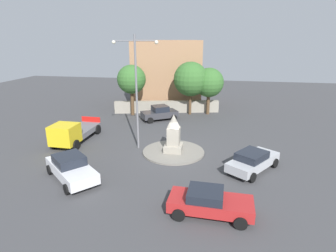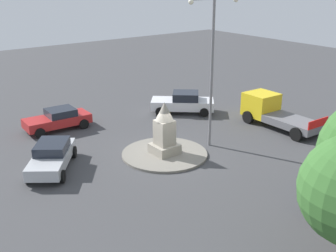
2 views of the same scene
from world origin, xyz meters
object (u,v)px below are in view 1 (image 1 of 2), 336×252
object	(u,v)px
truck_yellow_passing	(72,133)
monument	(174,135)
car_white_near_island	(71,168)
tree_near_wall	(191,79)
tree_far_corner	(209,83)
car_red_parked_right	(209,202)
car_dark_grey_approaching	(160,113)
car_silver_far_side	(253,161)
streetlamp	(136,83)
corner_building	(165,73)
tree_mid_cluster	(131,80)

from	to	relation	value
truck_yellow_passing	monument	bearing A→B (deg)	-2.69
car_white_near_island	tree_near_wall	world-z (taller)	tree_near_wall
monument	tree_far_corner	xyz separation A→B (m)	(2.14, 12.07, 2.22)
car_red_parked_right	truck_yellow_passing	bearing A→B (deg)	145.93
car_dark_grey_approaching	tree_far_corner	xyz separation A→B (m)	(5.06, 3.41, 2.90)
car_dark_grey_approaching	tree_far_corner	distance (m)	6.76
car_silver_far_side	tree_near_wall	bearing A→B (deg)	112.26
car_red_parked_right	tree_far_corner	distance (m)	19.80
streetlamp	truck_yellow_passing	xyz separation A→B (m)	(-5.71, -0.04, -4.29)
truck_yellow_passing	tree_near_wall	bearing A→B (deg)	52.00
car_silver_far_side	truck_yellow_passing	xyz separation A→B (m)	(-14.35, 2.50, 0.23)
car_dark_grey_approaching	corner_building	world-z (taller)	corner_building
car_dark_grey_approaching	tree_near_wall	distance (m)	5.35
monument	corner_building	bearing A→B (deg)	102.83
car_dark_grey_approaching	tree_far_corner	bearing A→B (deg)	34.01
car_silver_far_side	car_white_near_island	distance (m)	11.78
car_silver_far_side	tree_near_wall	xyz separation A→B (m)	(-5.61, 13.70, 3.37)
car_red_parked_right	tree_mid_cluster	world-z (taller)	tree_mid_cluster
corner_building	car_red_parked_right	bearing A→B (deg)	-74.26
car_white_near_island	truck_yellow_passing	distance (m)	6.46
streetlamp	car_red_parked_right	world-z (taller)	streetlamp
corner_building	car_dark_grey_approaching	bearing A→B (deg)	-83.71
truck_yellow_passing	tree_near_wall	size ratio (longest dim) A/B	0.92
monument	car_dark_grey_approaching	xyz separation A→B (m)	(-2.92, 8.66, -0.68)
tree_near_wall	tree_mid_cluster	size ratio (longest dim) A/B	1.05
car_white_near_island	corner_building	size ratio (longest dim) A/B	0.52
tree_near_wall	tree_far_corner	bearing A→B (deg)	12.83
streetlamp	corner_building	world-z (taller)	streetlamp
car_dark_grey_approaching	car_red_parked_right	size ratio (longest dim) A/B	0.98
streetlamp	car_red_parked_right	distance (m)	10.93
car_silver_far_side	car_dark_grey_approaching	distance (m)	13.77
car_silver_far_side	tree_far_corner	xyz separation A→B (m)	(-3.55, 14.17, 2.95)
car_white_near_island	tree_mid_cluster	distance (m)	15.80
tree_mid_cluster	car_white_near_island	bearing A→B (deg)	-87.16
tree_mid_cluster	car_dark_grey_approaching	bearing A→B (deg)	-22.75
tree_far_corner	car_dark_grey_approaching	bearing A→B (deg)	-145.99
tree_near_wall	streetlamp	bearing A→B (deg)	-105.24
truck_yellow_passing	tree_far_corner	world-z (taller)	tree_far_corner
car_white_near_island	tree_near_wall	xyz separation A→B (m)	(5.73, 16.91, 3.32)
car_silver_far_side	tree_far_corner	size ratio (longest dim) A/B	0.82
car_dark_grey_approaching	car_white_near_island	xyz separation A→B (m)	(-2.73, -13.96, -0.01)
streetlamp	car_dark_grey_approaching	size ratio (longest dim) A/B	2.12
car_silver_far_side	corner_building	world-z (taller)	corner_building
tree_mid_cluster	tree_far_corner	bearing A→B (deg)	12.83
car_red_parked_right	car_white_near_island	bearing A→B (deg)	165.87
monument	car_white_near_island	size ratio (longest dim) A/B	0.65
monument	tree_far_corner	distance (m)	12.46
streetlamp	corner_building	distance (m)	16.34
car_white_near_island	tree_far_corner	xyz separation A→B (m)	(7.79, 17.38, 2.91)
car_dark_grey_approaching	tree_mid_cluster	distance (m)	5.03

